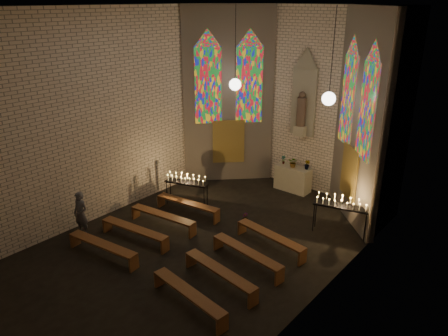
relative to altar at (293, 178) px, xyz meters
The scene contains 18 objects.
floor 5.47m from the altar, 90.00° to the right, with size 12.00×12.00×0.00m, color black.
room 3.83m from the altar, 90.00° to the right, with size 8.22×12.43×7.00m.
altar is the anchor object (origin of this frame).
flower_vase_left 0.83m from the altar, behind, with size 0.18×0.13×0.35m, color #4C723F.
flower_vase_center 0.72m from the altar, 71.27° to the right, with size 0.38×0.33×0.43m, color #4C723F.
flower_vase_right 0.90m from the altar, ahead, with size 0.22×0.18×0.41m, color #4C723F.
aisle_flower_pot 3.42m from the altar, 86.61° to the right, with size 0.21×0.21×0.37m, color #4C723F.
votive_stand_left 4.36m from the altar, 121.53° to the right, with size 1.63×0.89×1.17m.
votive_stand_right 3.68m from the altar, 34.35° to the right, with size 1.78×0.86×1.27m.
pew_left_0 4.53m from the altar, 112.82° to the right, with size 2.53×0.67×0.48m.
pew_right_0 4.53m from the altar, 67.18° to the right, with size 2.53×0.67×0.48m.
pew_left_1 5.66m from the altar, 108.10° to the right, with size 2.53×0.67×0.48m.
pew_right_1 5.66m from the altar, 71.90° to the right, with size 2.53×0.67×0.48m.
pew_left_2 6.81m from the altar, 104.96° to the right, with size 2.53×0.67×0.48m.
pew_right_2 6.81m from the altar, 75.04° to the right, with size 2.53×0.67×0.48m.
pew_left_3 7.98m from the altar, 102.73° to the right, with size 2.53×0.67×0.48m.
pew_right_3 7.98m from the altar, 77.27° to the right, with size 2.53×0.67×0.48m.
visitor 8.13m from the altar, 114.66° to the right, with size 0.54×0.36×1.49m, color #4F515A.
Camera 1 is at (8.09, -8.61, 7.21)m, focal length 35.00 mm.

